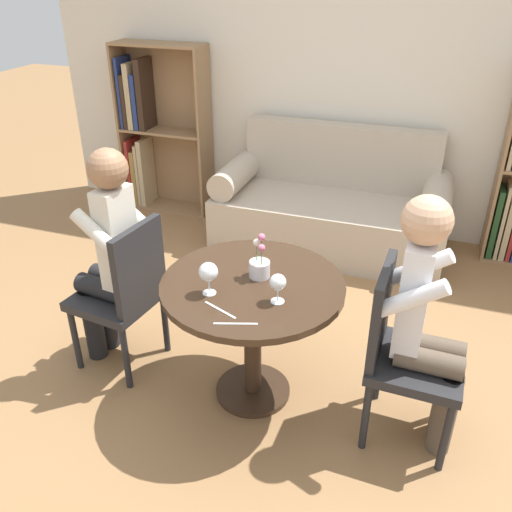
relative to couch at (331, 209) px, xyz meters
The scene contains 14 objects.
ground_plane 1.86m from the couch, 90.00° to the right, with size 16.00×16.00×0.00m, color olive.
back_wall 1.12m from the couch, 90.00° to the left, with size 5.20×0.05×2.70m.
round_table 1.85m from the couch, 90.00° to the right, with size 0.90×0.90×0.70m.
couch is the anchor object (origin of this frame).
bookshelf_left 1.76m from the couch, behind, with size 0.80×0.28×1.46m.
chair_left 1.98m from the couch, 111.82° to the right, with size 0.47×0.47×0.90m.
chair_right 1.99m from the couch, 68.26° to the right, with size 0.43×0.43×0.90m.
person_left 2.03m from the couch, 114.32° to the right, with size 0.44×0.37×1.28m.
person_right 2.05m from the couch, 66.02° to the right, with size 0.42×0.35×1.25m.
wine_glass_left 2.06m from the couch, 94.52° to the right, with size 0.09×0.09×0.16m.
wine_glass_right 2.02m from the couch, 85.24° to the right, with size 0.08×0.08×0.14m.
flower_vase 1.83m from the couch, 89.60° to the right, with size 0.10×0.10×0.23m.
knife_left_setting 2.14m from the couch, 91.55° to the right, with size 0.18×0.08×0.00m.
fork_left_setting 2.21m from the couch, 88.80° to the right, with size 0.18×0.07×0.00m.
Camera 1 is at (0.76, -2.08, 2.08)m, focal length 38.00 mm.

